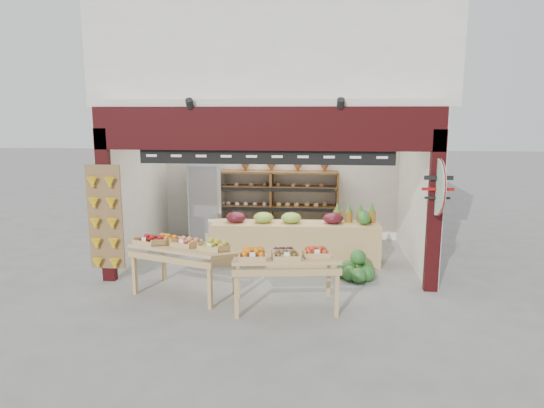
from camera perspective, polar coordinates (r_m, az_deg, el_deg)
The scene contains 11 objects.
ground at distance 9.40m, azimuth -0.11°, elevation -7.30°, with size 60.00×60.00×0.00m, color slate.
shop_structure at distance 10.60m, azimuth 0.75°, elevation 16.20°, with size 6.36×5.12×5.40m.
banana_board at distance 8.70m, azimuth -19.10°, elevation -1.76°, with size 0.60×0.15×1.80m.
gift_sign at distance 8.07m, azimuth 18.92°, elevation 1.90°, with size 0.04×0.93×0.92m.
back_shelving at distance 11.04m, azimuth -0.06°, elevation 1.59°, with size 3.03×0.50×1.87m.
refrigerator at distance 11.00m, azimuth -7.63°, elevation 0.33°, with size 0.73×0.73×1.89m, color silver.
cardboard_stack at distance 10.38m, azimuth -5.25°, elevation -4.16°, with size 1.06×0.89×0.68m.
mid_counter at distance 9.47m, azimuth 2.75°, elevation -4.38°, with size 3.24×0.77×1.02m.
display_table_left at distance 8.04m, azimuth -10.68°, elevation -4.98°, with size 1.76×1.34×1.00m.
display_table_right at distance 7.28m, azimuth 1.05°, elevation -6.34°, with size 1.66×1.07×1.00m.
watermelon_pile at distance 8.76m, azimuth 9.84°, elevation -7.60°, with size 0.68×0.68×0.53m.
Camera 1 is at (0.85, -8.90, 2.90)m, focal length 32.00 mm.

